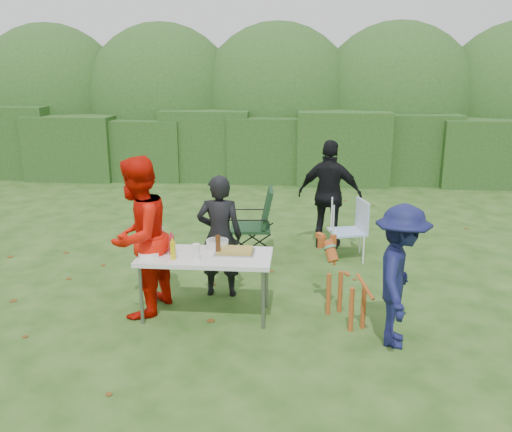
# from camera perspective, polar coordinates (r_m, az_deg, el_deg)

# --- Properties ---
(ground) EXTENTS (80.00, 80.00, 0.00)m
(ground) POSITION_cam_1_polar(r_m,az_deg,el_deg) (6.26, -2.23, -11.06)
(ground) COLOR #1E4211
(hedge_row) EXTENTS (22.00, 1.40, 1.70)m
(hedge_row) POSITION_cam_1_polar(r_m,az_deg,el_deg) (13.71, 1.87, 7.30)
(hedge_row) COLOR #23471C
(hedge_row) RESTS_ON ground
(shrub_backdrop) EXTENTS (20.00, 2.60, 3.20)m
(shrub_backdrop) POSITION_cam_1_polar(r_m,az_deg,el_deg) (15.22, 2.22, 10.94)
(shrub_backdrop) COLOR #3D6628
(shrub_backdrop) RESTS_ON ground
(folding_table) EXTENTS (1.50, 0.70, 0.74)m
(folding_table) POSITION_cam_1_polar(r_m,az_deg,el_deg) (6.18, -5.36, -4.57)
(folding_table) COLOR silver
(folding_table) RESTS_ON ground
(person_cook) EXTENTS (0.57, 0.38, 1.54)m
(person_cook) POSITION_cam_1_polar(r_m,az_deg,el_deg) (6.71, -3.84, -2.13)
(person_cook) COLOR black
(person_cook) RESTS_ON ground
(person_red_jacket) EXTENTS (0.89, 1.04, 1.85)m
(person_red_jacket) POSITION_cam_1_polar(r_m,az_deg,el_deg) (6.30, -12.29, -2.19)
(person_red_jacket) COLOR red
(person_red_jacket) RESTS_ON ground
(person_black_puffy) EXTENTS (1.08, 0.65, 1.72)m
(person_black_puffy) POSITION_cam_1_polar(r_m,az_deg,el_deg) (8.54, 7.77, 2.22)
(person_black_puffy) COLOR black
(person_black_puffy) RESTS_ON ground
(child) EXTENTS (0.74, 1.06, 1.49)m
(child) POSITION_cam_1_polar(r_m,az_deg,el_deg) (5.70, 14.93, -6.16)
(child) COLOR #131745
(child) RESTS_ON ground
(dog) EXTENTS (0.77, 0.98, 0.87)m
(dog) POSITION_cam_1_polar(r_m,az_deg,el_deg) (6.18, 9.48, -7.20)
(dog) COLOR #A44C1C
(dog) RESTS_ON ground
(camping_chair) EXTENTS (0.73, 0.73, 1.08)m
(camping_chair) POSITION_cam_1_polar(r_m,az_deg,el_deg) (8.06, -0.60, -0.78)
(camping_chair) COLOR #17361C
(camping_chair) RESTS_ON ground
(lawn_chair) EXTENTS (0.66, 0.66, 0.90)m
(lawn_chair) POSITION_cam_1_polar(r_m,az_deg,el_deg) (8.19, 9.59, -1.39)
(lawn_chair) COLOR #4891D6
(lawn_chair) RESTS_ON ground
(food_tray) EXTENTS (0.45, 0.30, 0.02)m
(food_tray) POSITION_cam_1_polar(r_m,az_deg,el_deg) (6.18, -2.24, -3.87)
(food_tray) COLOR #B7B7BA
(food_tray) RESTS_ON folding_table
(focaccia_bread) EXTENTS (0.40, 0.26, 0.04)m
(focaccia_bread) POSITION_cam_1_polar(r_m,az_deg,el_deg) (6.17, -2.25, -3.62)
(focaccia_bread) COLOR #A58F3B
(focaccia_bread) RESTS_ON food_tray
(mustard_bottle) EXTENTS (0.06, 0.06, 0.20)m
(mustard_bottle) POSITION_cam_1_polar(r_m,az_deg,el_deg) (6.03, -8.74, -3.62)
(mustard_bottle) COLOR gold
(mustard_bottle) RESTS_ON folding_table
(ketchup_bottle) EXTENTS (0.06, 0.06, 0.22)m
(ketchup_bottle) POSITION_cam_1_polar(r_m,az_deg,el_deg) (6.19, -8.87, -3.03)
(ketchup_bottle) COLOR #AF1E2D
(ketchup_bottle) RESTS_ON folding_table
(beer_bottle) EXTENTS (0.06, 0.06, 0.24)m
(beer_bottle) POSITION_cam_1_polar(r_m,az_deg,el_deg) (6.08, -4.02, -3.12)
(beer_bottle) COLOR #47230F
(beer_bottle) RESTS_ON folding_table
(paper_towel_roll) EXTENTS (0.12, 0.12, 0.26)m
(paper_towel_roll) POSITION_cam_1_polar(r_m,az_deg,el_deg) (6.41, -10.19, -2.25)
(paper_towel_roll) COLOR white
(paper_towel_roll) RESTS_ON folding_table
(cup_stack) EXTENTS (0.08, 0.08, 0.18)m
(cup_stack) POSITION_cam_1_polar(r_m,az_deg,el_deg) (5.99, -6.29, -3.79)
(cup_stack) COLOR white
(cup_stack) RESTS_ON folding_table
(pasta_bowl) EXTENTS (0.26, 0.26, 0.10)m
(pasta_bowl) POSITION_cam_1_polar(r_m,az_deg,el_deg) (6.36, -4.09, -2.96)
(pasta_bowl) COLOR silver
(pasta_bowl) RESTS_ON folding_table
(plate_stack) EXTENTS (0.24, 0.24, 0.05)m
(plate_stack) POSITION_cam_1_polar(r_m,az_deg,el_deg) (6.21, -11.19, -3.93)
(plate_stack) COLOR white
(plate_stack) RESTS_ON folding_table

